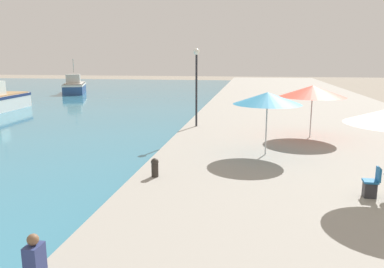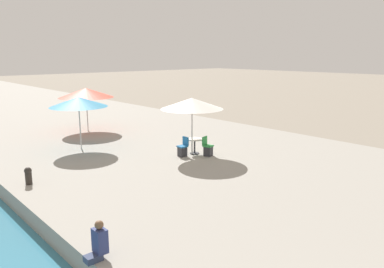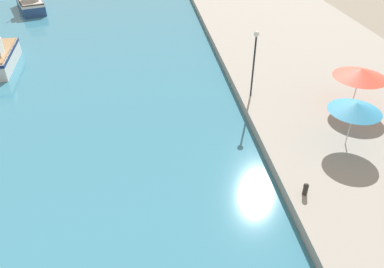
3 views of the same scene
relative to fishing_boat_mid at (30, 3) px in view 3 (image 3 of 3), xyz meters
name	(u,v)px [view 3 (image 3 of 3)]	position (x,y,z in m)	size (l,w,h in m)	color
quay_promenade	(285,30)	(27.53, -11.22, -0.61)	(16.00, 90.00, 0.66)	gray
fishing_boat_mid	(30,3)	(0.00, 0.00, 0.00)	(4.65, 6.97, 4.54)	navy
cafe_umbrella_white	(356,107)	(24.17, -31.38, 2.11)	(2.83, 2.83, 2.64)	#B7B7B7
cafe_umbrella_striped	(361,73)	(26.55, -27.39, 2.10)	(3.33, 3.33, 2.67)	#B7B7B7
mooring_bollard	(306,189)	(20.33, -35.06, 0.07)	(0.26, 0.26, 0.65)	#2D2823
lamppost	(255,53)	(20.27, -25.15, 2.82)	(0.36, 0.36, 4.56)	#232328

